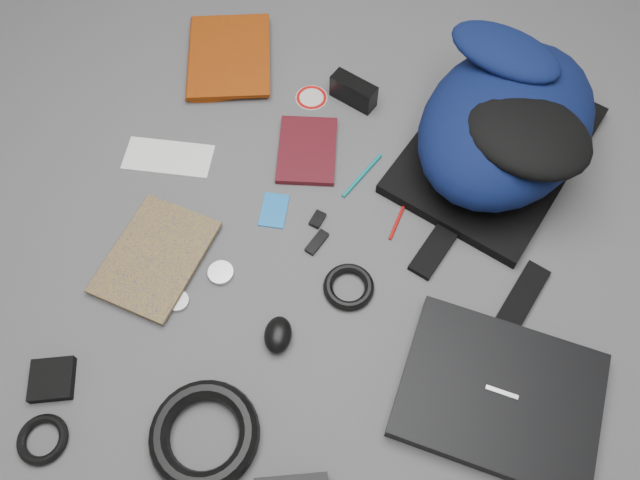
% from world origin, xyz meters
% --- Properties ---
extents(ground, '(4.00, 4.00, 0.00)m').
position_xyz_m(ground, '(0.00, 0.00, 0.00)').
color(ground, '#4F4F51').
rests_on(ground, ground).
extents(backpack, '(0.54, 0.64, 0.23)m').
position_xyz_m(backpack, '(0.34, 0.33, 0.11)').
color(backpack, '#071032').
rests_on(backpack, ground).
extents(laptop, '(0.39, 0.32, 0.04)m').
position_xyz_m(laptop, '(0.41, -0.24, 0.02)').
color(laptop, black).
rests_on(laptop, ground).
extents(textbook_red, '(0.28, 0.33, 0.03)m').
position_xyz_m(textbook_red, '(-0.45, 0.43, 0.02)').
color(textbook_red, maroon).
rests_on(textbook_red, ground).
extents(comic_book, '(0.23, 0.28, 0.02)m').
position_xyz_m(comic_book, '(-0.42, -0.10, 0.01)').
color(comic_book, gold).
rests_on(comic_book, ground).
extents(envelope, '(0.21, 0.11, 0.00)m').
position_xyz_m(envelope, '(-0.40, 0.14, 0.00)').
color(envelope, white).
rests_on(envelope, ground).
extents(dvd_case, '(0.17, 0.21, 0.01)m').
position_xyz_m(dvd_case, '(-0.09, 0.23, 0.01)').
color(dvd_case, '#3B0B11').
rests_on(dvd_case, ground).
extents(compact_camera, '(0.12, 0.08, 0.06)m').
position_xyz_m(compact_camera, '(-0.02, 0.41, 0.03)').
color(compact_camera, black).
rests_on(compact_camera, ground).
extents(sticker_disc, '(0.09, 0.09, 0.00)m').
position_xyz_m(sticker_disc, '(-0.12, 0.39, 0.00)').
color(sticker_disc, silver).
rests_on(sticker_disc, ground).
extents(pen_teal, '(0.07, 0.14, 0.01)m').
position_xyz_m(pen_teal, '(0.05, 0.19, 0.00)').
color(pen_teal, '#0E7F7F').
rests_on(pen_teal, ground).
extents(pen_red, '(0.03, 0.13, 0.01)m').
position_xyz_m(pen_red, '(0.16, 0.11, 0.00)').
color(pen_red, '#B1110D').
rests_on(pen_red, ground).
extents(id_badge, '(0.06, 0.09, 0.00)m').
position_xyz_m(id_badge, '(-0.12, 0.06, 0.00)').
color(id_badge, blue).
rests_on(id_badge, ground).
extents(usb_black, '(0.04, 0.07, 0.01)m').
position_xyz_m(usb_black, '(-0.01, 0.00, 0.01)').
color(usb_black, black).
rests_on(usb_black, ground).
extents(key_fob, '(0.03, 0.04, 0.01)m').
position_xyz_m(key_fob, '(-0.02, 0.06, 0.01)').
color(key_fob, black).
rests_on(key_fob, ground).
extents(mouse, '(0.06, 0.08, 0.04)m').
position_xyz_m(mouse, '(-0.03, -0.23, 0.02)').
color(mouse, black).
rests_on(mouse, ground).
extents(headphone_left, '(0.05, 0.05, 0.01)m').
position_xyz_m(headphone_left, '(-0.25, -0.20, 0.01)').
color(headphone_left, '#A6A6A8').
rests_on(headphone_left, ground).
extents(headphone_right, '(0.07, 0.07, 0.01)m').
position_xyz_m(headphone_right, '(-0.19, -0.12, 0.01)').
color(headphone_right, '#BDBDBF').
rests_on(headphone_right, ground).
extents(cable_coil, '(0.13, 0.13, 0.02)m').
position_xyz_m(cable_coil, '(0.08, -0.09, 0.01)').
color(cable_coil, black).
rests_on(cable_coil, ground).
extents(power_cord_coil, '(0.26, 0.26, 0.04)m').
position_xyz_m(power_cord_coil, '(-0.11, -0.44, 0.02)').
color(power_cord_coil, black).
rests_on(power_cord_coil, ground).
extents(pouch, '(0.10, 0.10, 0.02)m').
position_xyz_m(pouch, '(-0.43, -0.41, 0.01)').
color(pouch, black).
rests_on(pouch, ground).
extents(earbud_coil, '(0.11, 0.11, 0.02)m').
position_xyz_m(earbud_coil, '(-0.40, -0.52, 0.01)').
color(earbud_coil, black).
rests_on(earbud_coil, ground).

